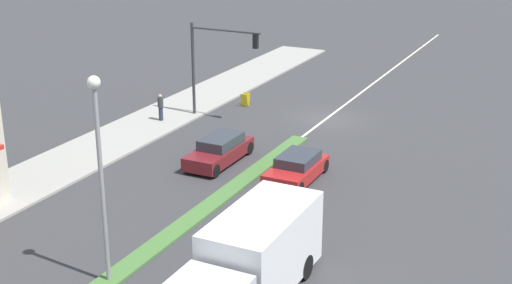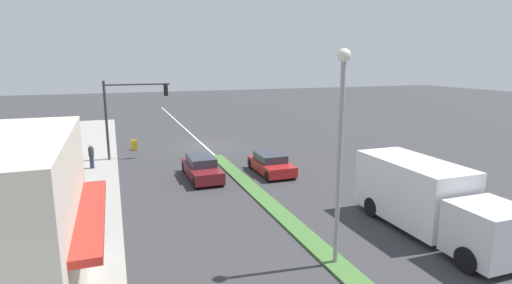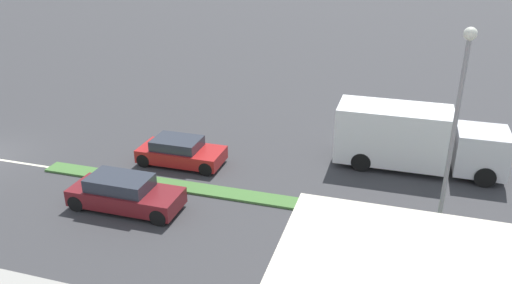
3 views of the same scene
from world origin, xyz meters
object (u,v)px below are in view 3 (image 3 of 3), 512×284
street_lamp (458,107)px  sedan_maroon (125,193)px  delivery_truck (413,138)px  hatchback_red (181,152)px

street_lamp → sedan_maroon: street_lamp is taller
delivery_truck → street_lamp: bearing=13.0°
street_lamp → delivery_truck: bearing=-167.0°
street_lamp → hatchback_red: (-2.20, -11.58, -4.17)m
hatchback_red → delivery_truck: bearing=105.0°
street_lamp → delivery_truck: street_lamp is taller
delivery_truck → hatchback_red: size_ratio=1.88×
sedan_maroon → street_lamp: bearing=100.4°
street_lamp → sedan_maroon: size_ratio=1.64×
street_lamp → delivery_truck: 6.11m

